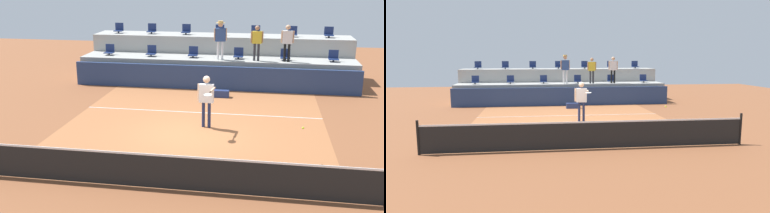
% 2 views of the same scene
% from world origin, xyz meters
% --- Properties ---
extents(ground_plane, '(40.00, 40.00, 0.00)m').
position_xyz_m(ground_plane, '(0.00, 0.00, 0.00)').
color(ground_plane, brown).
extents(court_inner_paint, '(9.00, 10.00, 0.01)m').
position_xyz_m(court_inner_paint, '(0.00, 1.00, 0.00)').
color(court_inner_paint, '#A36038').
rests_on(court_inner_paint, ground_plane).
extents(court_service_line, '(9.00, 0.06, 0.00)m').
position_xyz_m(court_service_line, '(0.00, 2.40, 0.01)').
color(court_service_line, silver).
rests_on(court_service_line, ground_plane).
extents(tennis_net, '(10.48, 0.08, 1.07)m').
position_xyz_m(tennis_net, '(0.00, -4.00, 0.50)').
color(tennis_net, black).
rests_on(tennis_net, ground_plane).
extents(sponsor_backboard, '(13.00, 0.16, 1.10)m').
position_xyz_m(sponsor_backboard, '(0.00, 6.00, 0.55)').
color(sponsor_backboard, navy).
rests_on(sponsor_backboard, ground_plane).
extents(seating_tier_lower, '(13.00, 1.80, 1.25)m').
position_xyz_m(seating_tier_lower, '(0.00, 7.30, 0.62)').
color(seating_tier_lower, '#9E9E99').
rests_on(seating_tier_lower, ground_plane).
extents(seating_tier_upper, '(13.00, 1.80, 2.10)m').
position_xyz_m(seating_tier_upper, '(0.00, 9.10, 1.05)').
color(seating_tier_upper, '#9E9E99').
rests_on(seating_tier_upper, ground_plane).
extents(stadium_chair_lower_far_left, '(0.44, 0.40, 0.52)m').
position_xyz_m(stadium_chair_lower_far_left, '(-5.29, 7.23, 1.46)').
color(stadium_chair_lower_far_left, '#2D2D33').
rests_on(stadium_chair_lower_far_left, seating_tier_lower).
extents(stadium_chair_lower_left, '(0.44, 0.40, 0.52)m').
position_xyz_m(stadium_chair_lower_left, '(-3.16, 7.23, 1.46)').
color(stadium_chair_lower_left, '#2D2D33').
rests_on(stadium_chair_lower_left, seating_tier_lower).
extents(stadium_chair_lower_mid_left, '(0.44, 0.40, 0.52)m').
position_xyz_m(stadium_chair_lower_mid_left, '(-1.11, 7.23, 1.46)').
color(stadium_chair_lower_mid_left, '#2D2D33').
rests_on(stadium_chair_lower_mid_left, seating_tier_lower).
extents(stadium_chair_lower_mid_right, '(0.44, 0.40, 0.52)m').
position_xyz_m(stadium_chair_lower_mid_right, '(1.05, 7.23, 1.46)').
color(stadium_chair_lower_mid_right, '#2D2D33').
rests_on(stadium_chair_lower_mid_right, seating_tier_lower).
extents(stadium_chair_lower_right, '(0.44, 0.40, 0.52)m').
position_xyz_m(stadium_chair_lower_right, '(3.21, 7.23, 1.46)').
color(stadium_chair_lower_right, '#2D2D33').
rests_on(stadium_chair_lower_right, seating_tier_lower).
extents(stadium_chair_lower_far_right, '(0.44, 0.40, 0.52)m').
position_xyz_m(stadium_chair_lower_far_right, '(5.37, 7.23, 1.46)').
color(stadium_chair_lower_far_right, '#2D2D33').
rests_on(stadium_chair_lower_far_right, seating_tier_lower).
extents(stadium_chair_upper_far_left, '(0.44, 0.40, 0.52)m').
position_xyz_m(stadium_chair_upper_far_left, '(-5.37, 9.03, 2.31)').
color(stadium_chair_upper_far_left, '#2D2D33').
rests_on(stadium_chair_upper_far_left, seating_tier_upper).
extents(stadium_chair_upper_left, '(0.44, 0.40, 0.52)m').
position_xyz_m(stadium_chair_upper_left, '(-3.59, 9.03, 2.31)').
color(stadium_chair_upper_left, '#2D2D33').
rests_on(stadium_chair_upper_left, seating_tier_upper).
extents(stadium_chair_upper_mid_left, '(0.44, 0.40, 0.52)m').
position_xyz_m(stadium_chair_upper_mid_left, '(-1.78, 9.03, 2.31)').
color(stadium_chair_upper_mid_left, '#2D2D33').
rests_on(stadium_chair_upper_mid_left, seating_tier_upper).
extents(stadium_chair_upper_center, '(0.44, 0.40, 0.52)m').
position_xyz_m(stadium_chair_upper_center, '(-0.05, 9.03, 2.31)').
color(stadium_chair_upper_center, '#2D2D33').
rests_on(stadium_chair_upper_center, seating_tier_upper).
extents(stadium_chair_upper_mid_right, '(0.44, 0.40, 0.52)m').
position_xyz_m(stadium_chair_upper_mid_right, '(1.76, 9.03, 2.31)').
color(stadium_chair_upper_mid_right, '#2D2D33').
rests_on(stadium_chair_upper_mid_right, seating_tier_upper).
extents(stadium_chair_upper_right, '(0.44, 0.40, 0.52)m').
position_xyz_m(stadium_chair_upper_right, '(3.57, 9.03, 2.31)').
color(stadium_chair_upper_right, '#2D2D33').
rests_on(stadium_chair_upper_right, seating_tier_upper).
extents(stadium_chair_upper_far_right, '(0.44, 0.40, 0.52)m').
position_xyz_m(stadium_chair_upper_far_right, '(5.30, 9.03, 2.31)').
color(stadium_chair_upper_far_right, '#2D2D33').
rests_on(stadium_chair_upper_far_right, seating_tier_upper).
extents(tennis_player, '(0.64, 1.27, 1.81)m').
position_xyz_m(tennis_player, '(0.43, 0.76, 1.12)').
color(tennis_player, navy).
rests_on(tennis_player, ground_plane).
extents(spectator_with_hat, '(0.60, 0.50, 1.79)m').
position_xyz_m(spectator_with_hat, '(0.22, 6.85, 2.35)').
color(spectator_with_hat, white).
rests_on(spectator_with_hat, seating_tier_lower).
extents(spectator_in_grey, '(0.57, 0.22, 1.61)m').
position_xyz_m(spectator_in_grey, '(1.89, 6.85, 2.21)').
color(spectator_in_grey, '#2D2D33').
rests_on(spectator_in_grey, seating_tier_lower).
extents(spectator_leaning_on_rail, '(0.59, 0.24, 1.66)m').
position_xyz_m(spectator_leaning_on_rail, '(3.25, 6.85, 2.25)').
color(spectator_leaning_on_rail, black).
rests_on(spectator_leaning_on_rail, seating_tier_lower).
extents(tennis_ball, '(0.07, 0.07, 0.07)m').
position_xyz_m(tennis_ball, '(3.47, -1.64, 0.99)').
color(tennis_ball, '#CCE033').
extents(equipment_bag, '(0.76, 0.28, 0.30)m').
position_xyz_m(equipment_bag, '(0.47, 4.81, 0.15)').
color(equipment_bag, navy).
rests_on(equipment_bag, ground_plane).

